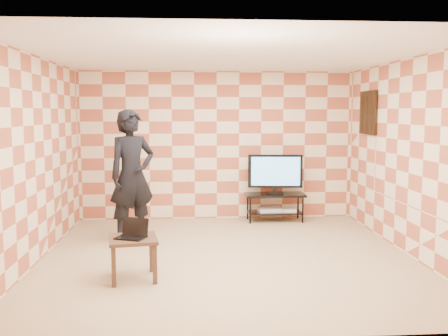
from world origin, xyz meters
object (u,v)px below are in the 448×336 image
(side_table, at_px, (133,245))
(person, at_px, (132,176))
(tv_stand, at_px, (275,201))
(tv, at_px, (275,172))

(side_table, relative_size, person, 0.31)
(tv_stand, relative_size, tv, 1.10)
(side_table, distance_m, person, 1.91)
(side_table, height_order, person, person)
(tv, xyz_separation_m, person, (-2.40, -1.20, 0.11))
(tv_stand, bearing_deg, tv, -84.57)
(side_table, bearing_deg, person, 96.44)
(tv_stand, xyz_separation_m, person, (-2.40, -1.21, 0.63))
(tv_stand, bearing_deg, person, -153.32)
(tv_stand, relative_size, side_table, 1.70)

